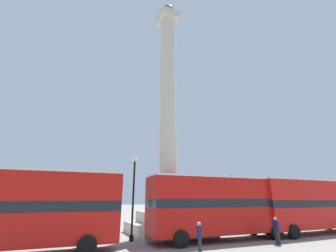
{
  "coord_description": "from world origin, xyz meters",
  "views": [
    {
      "loc": [
        -8.23,
        -18.68,
        2.8
      ],
      "look_at": [
        0.0,
        0.0,
        9.44
      ],
      "focal_mm": 24.0,
      "sensor_mm": 36.0,
      "label": 1
    }
  ],
  "objects_px": {
    "pedestrian_near_lamp": "(199,237)",
    "street_lamp": "(134,185)",
    "bus_b": "(13,207)",
    "equestrian_statue": "(234,210)",
    "bus_c": "(309,203)",
    "pedestrian_by_plinth": "(277,229)",
    "monument_column": "(168,148)",
    "bus_a": "(220,204)"
  },
  "relations": [
    {
      "from": "pedestrian_near_lamp",
      "to": "street_lamp",
      "type": "bearing_deg",
      "value": 41.37
    },
    {
      "from": "bus_b",
      "to": "equestrian_statue",
      "type": "height_order",
      "value": "equestrian_statue"
    },
    {
      "from": "bus_c",
      "to": "pedestrian_by_plinth",
      "type": "bearing_deg",
      "value": -161.37
    },
    {
      "from": "monument_column",
      "to": "pedestrian_near_lamp",
      "type": "height_order",
      "value": "monument_column"
    },
    {
      "from": "bus_c",
      "to": "bus_b",
      "type": "bearing_deg",
      "value": 178.08
    },
    {
      "from": "bus_c",
      "to": "pedestrian_by_plinth",
      "type": "distance_m",
      "value": 7.22
    },
    {
      "from": "pedestrian_near_lamp",
      "to": "pedestrian_by_plinth",
      "type": "xyz_separation_m",
      "value": [
        6.18,
        0.51,
        0.02
      ]
    },
    {
      "from": "street_lamp",
      "to": "equestrian_statue",
      "type": "bearing_deg",
      "value": 24.35
    },
    {
      "from": "bus_b",
      "to": "street_lamp",
      "type": "relative_size",
      "value": 1.86
    },
    {
      "from": "monument_column",
      "to": "bus_b",
      "type": "height_order",
      "value": "monument_column"
    },
    {
      "from": "bus_a",
      "to": "pedestrian_near_lamp",
      "type": "height_order",
      "value": "bus_a"
    },
    {
      "from": "bus_b",
      "to": "street_lamp",
      "type": "bearing_deg",
      "value": 17.85
    },
    {
      "from": "bus_b",
      "to": "pedestrian_near_lamp",
      "type": "xyz_separation_m",
      "value": [
        9.23,
        -3.62,
        -1.5
      ]
    },
    {
      "from": "bus_a",
      "to": "pedestrian_near_lamp",
      "type": "xyz_separation_m",
      "value": [
        -3.78,
        -3.13,
        -1.52
      ]
    },
    {
      "from": "monument_column",
      "to": "pedestrian_near_lamp",
      "type": "distance_m",
      "value": 9.87
    },
    {
      "from": "bus_c",
      "to": "pedestrian_near_lamp",
      "type": "relative_size",
      "value": 6.9
    },
    {
      "from": "equestrian_statue",
      "to": "bus_c",
      "type": "bearing_deg",
      "value": -91.11
    },
    {
      "from": "bus_b",
      "to": "street_lamp",
      "type": "height_order",
      "value": "street_lamp"
    },
    {
      "from": "monument_column",
      "to": "pedestrian_near_lamp",
      "type": "bearing_deg",
      "value": -101.03
    },
    {
      "from": "equestrian_statue",
      "to": "pedestrian_near_lamp",
      "type": "distance_m",
      "value": 17.21
    },
    {
      "from": "bus_a",
      "to": "pedestrian_by_plinth",
      "type": "height_order",
      "value": "bus_a"
    },
    {
      "from": "monument_column",
      "to": "bus_b",
      "type": "xyz_separation_m",
      "value": [
        -10.68,
        -3.77,
        -4.87
      ]
    },
    {
      "from": "bus_c",
      "to": "equestrian_statue",
      "type": "height_order",
      "value": "equestrian_statue"
    },
    {
      "from": "street_lamp",
      "to": "bus_c",
      "type": "bearing_deg",
      "value": -10.37
    },
    {
      "from": "bus_a",
      "to": "bus_b",
      "type": "distance_m",
      "value": 13.02
    },
    {
      "from": "monument_column",
      "to": "bus_c",
      "type": "relative_size",
      "value": 2.15
    },
    {
      "from": "monument_column",
      "to": "street_lamp",
      "type": "bearing_deg",
      "value": -152.2
    },
    {
      "from": "bus_a",
      "to": "bus_b",
      "type": "height_order",
      "value": "bus_a"
    },
    {
      "from": "pedestrian_near_lamp",
      "to": "pedestrian_by_plinth",
      "type": "relative_size",
      "value": 0.99
    },
    {
      "from": "bus_a",
      "to": "bus_c",
      "type": "height_order",
      "value": "bus_c"
    },
    {
      "from": "monument_column",
      "to": "pedestrian_by_plinth",
      "type": "height_order",
      "value": "monument_column"
    },
    {
      "from": "bus_c",
      "to": "bus_a",
      "type": "bearing_deg",
      "value": 177.86
    },
    {
      "from": "bus_b",
      "to": "pedestrian_near_lamp",
      "type": "relative_size",
      "value": 6.91
    },
    {
      "from": "monument_column",
      "to": "street_lamp",
      "type": "xyz_separation_m",
      "value": [
        -3.63,
        -1.91,
        -3.47
      ]
    },
    {
      "from": "pedestrian_near_lamp",
      "to": "pedestrian_by_plinth",
      "type": "height_order",
      "value": "pedestrian_by_plinth"
    },
    {
      "from": "bus_b",
      "to": "equestrian_statue",
      "type": "bearing_deg",
      "value": 24.41
    },
    {
      "from": "monument_column",
      "to": "pedestrian_by_plinth",
      "type": "xyz_separation_m",
      "value": [
        4.74,
        -6.88,
        -6.36
      ]
    },
    {
      "from": "monument_column",
      "to": "street_lamp",
      "type": "distance_m",
      "value": 5.37
    },
    {
      "from": "bus_c",
      "to": "pedestrian_near_lamp",
      "type": "xyz_separation_m",
      "value": [
        -12.88,
        -2.72,
        -1.54
      ]
    },
    {
      "from": "bus_c",
      "to": "street_lamp",
      "type": "distance_m",
      "value": 15.38
    },
    {
      "from": "bus_b",
      "to": "monument_column",
      "type": "bearing_deg",
      "value": 22.53
    },
    {
      "from": "monument_column",
      "to": "pedestrian_near_lamp",
      "type": "relative_size",
      "value": 14.81
    }
  ]
}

